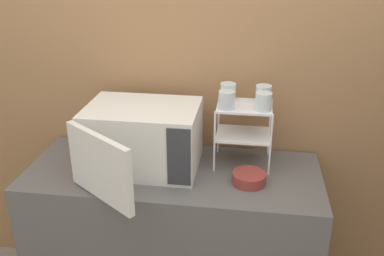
{
  "coord_description": "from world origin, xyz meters",
  "views": [
    {
      "loc": [
        0.38,
        -1.58,
        1.97
      ],
      "look_at": [
        0.09,
        0.34,
        1.12
      ],
      "focal_mm": 40.0,
      "sensor_mm": 36.0,
      "label": 1
    }
  ],
  "objects_px": {
    "glass_back_left": "(228,92)",
    "bowl": "(249,178)",
    "glass_front_right": "(263,102)",
    "glass_back_right": "(263,94)",
    "dish_rack": "(244,122)",
    "glass_front_left": "(227,100)",
    "microwave": "(141,138)"
  },
  "relations": [
    {
      "from": "dish_rack",
      "to": "glass_back_right",
      "type": "bearing_deg",
      "value": 32.94
    },
    {
      "from": "glass_back_left",
      "to": "glass_front_right",
      "type": "bearing_deg",
      "value": -34.98
    },
    {
      "from": "glass_front_right",
      "to": "glass_back_left",
      "type": "bearing_deg",
      "value": 145.02
    },
    {
      "from": "dish_rack",
      "to": "bowl",
      "type": "bearing_deg",
      "value": -78.42
    },
    {
      "from": "glass_front_left",
      "to": "glass_back_right",
      "type": "bearing_deg",
      "value": 33.83
    },
    {
      "from": "microwave",
      "to": "glass_back_right",
      "type": "relative_size",
      "value": 7.71
    },
    {
      "from": "dish_rack",
      "to": "glass_front_left",
      "type": "relative_size",
      "value": 3.69
    },
    {
      "from": "glass_back_right",
      "to": "glass_back_left",
      "type": "height_order",
      "value": "same"
    },
    {
      "from": "glass_front_left",
      "to": "bowl",
      "type": "distance_m",
      "value": 0.4
    },
    {
      "from": "glass_front_left",
      "to": "bowl",
      "type": "relative_size",
      "value": 0.54
    },
    {
      "from": "glass_back_left",
      "to": "dish_rack",
      "type": "bearing_deg",
      "value": -36.84
    },
    {
      "from": "glass_front_right",
      "to": "bowl",
      "type": "distance_m",
      "value": 0.38
    },
    {
      "from": "glass_front_right",
      "to": "dish_rack",
      "type": "bearing_deg",
      "value": 146.95
    },
    {
      "from": "dish_rack",
      "to": "glass_front_left",
      "type": "bearing_deg",
      "value": -145.26
    },
    {
      "from": "microwave",
      "to": "glass_back_right",
      "type": "xyz_separation_m",
      "value": [
        0.6,
        0.18,
        0.21
      ]
    },
    {
      "from": "glass_back_right",
      "to": "glass_front_right",
      "type": "distance_m",
      "value": 0.12
    },
    {
      "from": "dish_rack",
      "to": "glass_front_left",
      "type": "distance_m",
      "value": 0.17
    },
    {
      "from": "glass_front_left",
      "to": "glass_back_left",
      "type": "height_order",
      "value": "same"
    },
    {
      "from": "glass_back_right",
      "to": "glass_back_left",
      "type": "bearing_deg",
      "value": 177.4
    },
    {
      "from": "glass_back_left",
      "to": "bowl",
      "type": "distance_m",
      "value": 0.46
    },
    {
      "from": "dish_rack",
      "to": "glass_front_left",
      "type": "height_order",
      "value": "glass_front_left"
    },
    {
      "from": "microwave",
      "to": "glass_back_left",
      "type": "bearing_deg",
      "value": 24.2
    },
    {
      "from": "glass_front_right",
      "to": "glass_front_left",
      "type": "bearing_deg",
      "value": -179.41
    },
    {
      "from": "bowl",
      "to": "microwave",
      "type": "bearing_deg",
      "value": 171.2
    },
    {
      "from": "glass_front_right",
      "to": "glass_back_left",
      "type": "height_order",
      "value": "same"
    },
    {
      "from": "microwave",
      "to": "glass_back_left",
      "type": "height_order",
      "value": "glass_back_left"
    },
    {
      "from": "glass_front_left",
      "to": "glass_back_left",
      "type": "distance_m",
      "value": 0.13
    },
    {
      "from": "glass_back_right",
      "to": "glass_front_left",
      "type": "bearing_deg",
      "value": -146.17
    },
    {
      "from": "glass_front_left",
      "to": "glass_back_left",
      "type": "xyz_separation_m",
      "value": [
        -0.0,
        0.13,
        0.0
      ]
    },
    {
      "from": "glass_front_left",
      "to": "glass_front_right",
      "type": "bearing_deg",
      "value": 0.59
    },
    {
      "from": "microwave",
      "to": "glass_back_left",
      "type": "distance_m",
      "value": 0.5
    },
    {
      "from": "microwave",
      "to": "glass_front_left",
      "type": "height_order",
      "value": "glass_front_left"
    }
  ]
}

